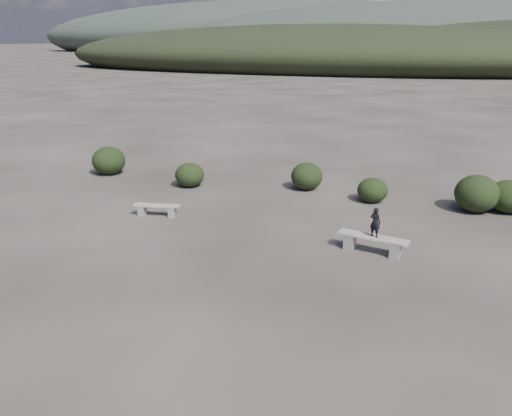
% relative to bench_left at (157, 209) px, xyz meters
% --- Properties ---
extents(ground, '(1200.00, 1200.00, 0.00)m').
position_rel_bench_left_xyz_m(ground, '(4.21, -4.43, -0.24)').
color(ground, '#292420').
rests_on(ground, ground).
extents(bench_left, '(1.65, 0.74, 0.40)m').
position_rel_bench_left_xyz_m(bench_left, '(0.00, 0.00, 0.00)').
color(bench_left, gray).
rests_on(bench_left, ground).
extents(bench_right, '(2.03, 0.66, 0.50)m').
position_rel_bench_left_xyz_m(bench_right, '(7.39, -0.35, 0.06)').
color(bench_right, gray).
rests_on(bench_right, ground).
extents(seated_person, '(0.36, 0.29, 0.86)m').
position_rel_bench_left_xyz_m(seated_person, '(7.41, -0.35, 0.68)').
color(seated_person, black).
rests_on(seated_person, bench_right).
extents(shrub_a, '(1.20, 1.20, 0.98)m').
position_rel_bench_left_xyz_m(shrub_a, '(-0.76, 3.63, 0.25)').
color(shrub_a, black).
rests_on(shrub_a, ground).
extents(shrub_b, '(1.28, 1.28, 1.09)m').
position_rel_bench_left_xyz_m(shrub_b, '(3.81, 5.06, 0.30)').
color(shrub_b, black).
rests_on(shrub_b, ground).
extents(shrub_c, '(1.13, 1.13, 0.90)m').
position_rel_bench_left_xyz_m(shrub_c, '(6.55, 4.41, 0.21)').
color(shrub_c, black).
rests_on(shrub_c, ground).
extents(shrub_d, '(1.50, 1.50, 1.31)m').
position_rel_bench_left_xyz_m(shrub_d, '(10.11, 4.67, 0.41)').
color(shrub_d, black).
rests_on(shrub_d, ground).
extents(shrub_e, '(1.37, 1.37, 1.14)m').
position_rel_bench_left_xyz_m(shrub_e, '(11.14, 5.02, 0.33)').
color(shrub_e, black).
rests_on(shrub_e, ground).
extents(shrub_f, '(1.47, 1.47, 1.24)m').
position_rel_bench_left_xyz_m(shrub_f, '(-5.11, 4.03, 0.38)').
color(shrub_f, black).
rests_on(shrub_f, ground).
extents(mountain_ridges, '(500.00, 400.00, 56.00)m').
position_rel_bench_left_xyz_m(mountain_ridges, '(-3.27, 334.63, 10.59)').
color(mountain_ridges, black).
rests_on(mountain_ridges, ground).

